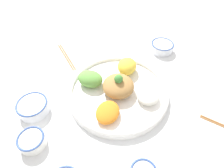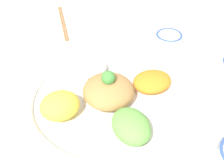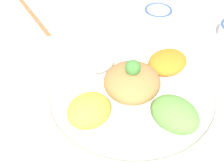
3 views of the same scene
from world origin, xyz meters
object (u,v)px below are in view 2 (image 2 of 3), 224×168
salad_platter (108,99)px  sauce_bowl_dark (169,40)px  side_serving_bowl (184,10)px  chopsticks_pair_near (63,22)px

salad_platter → sauce_bowl_dark: (0.28, 0.18, -0.00)m
side_serving_bowl → sauce_bowl_dark: bearing=-136.7°
salad_platter → chopsticks_pair_near: size_ratio=1.69×
salad_platter → chopsticks_pair_near: salad_platter is taller
sauce_bowl_dark → side_serving_bowl: bearing=43.3°
sauce_bowl_dark → chopsticks_pair_near: size_ratio=0.34×
sauce_bowl_dark → chopsticks_pair_near: bearing=134.2°
sauce_bowl_dark → side_serving_bowl: (0.14, 0.13, 0.01)m
salad_platter → side_serving_bowl: size_ratio=1.93×
sauce_bowl_dark → side_serving_bowl: 0.19m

